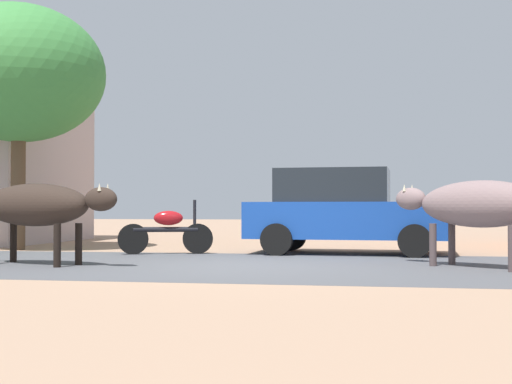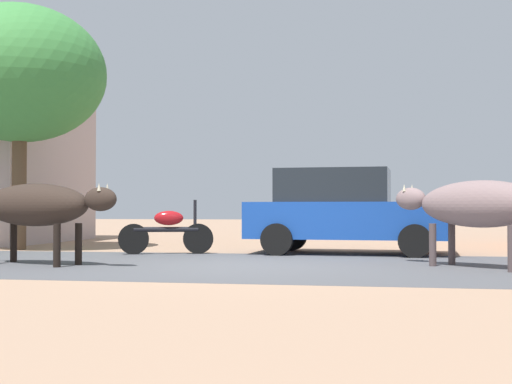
% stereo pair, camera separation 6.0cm
% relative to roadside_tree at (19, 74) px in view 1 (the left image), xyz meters
% --- Properties ---
extents(ground, '(80.00, 80.00, 0.00)m').
position_rel_roadside_tree_xyz_m(ground, '(5.54, -3.08, -3.73)').
color(ground, tan).
extents(asphalt_road, '(72.00, 5.31, 0.00)m').
position_rel_roadside_tree_xyz_m(asphalt_road, '(5.54, -3.08, -3.73)').
color(asphalt_road, '#4E4F53').
rests_on(asphalt_road, ground).
extents(roadside_tree, '(3.64, 3.64, 5.20)m').
position_rel_roadside_tree_xyz_m(roadside_tree, '(0.00, 0.00, 0.00)').
color(roadside_tree, brown).
rests_on(roadside_tree, ground).
extents(parked_hatchback_car, '(3.94, 1.94, 1.64)m').
position_rel_roadside_tree_xyz_m(parked_hatchback_car, '(6.87, -0.09, -2.89)').
color(parked_hatchback_car, '#18439E').
rests_on(parked_hatchback_car, ground).
extents(parked_motorcycle, '(1.75, 0.66, 1.04)m').
position_rel_roadside_tree_xyz_m(parked_motorcycle, '(3.53, -0.80, -3.27)').
color(parked_motorcycle, black).
rests_on(parked_motorcycle, ground).
extents(cow_near_brown, '(2.62, 1.21, 1.27)m').
position_rel_roadside_tree_xyz_m(cow_near_brown, '(2.29, -3.58, -2.81)').
color(cow_near_brown, '#31251E').
rests_on(cow_near_brown, ground).
extents(cow_far_dark, '(2.27, 2.02, 1.30)m').
position_rel_roadside_tree_xyz_m(cow_far_dark, '(8.96, -2.96, -2.80)').
color(cow_far_dark, gray).
rests_on(cow_far_dark, ground).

